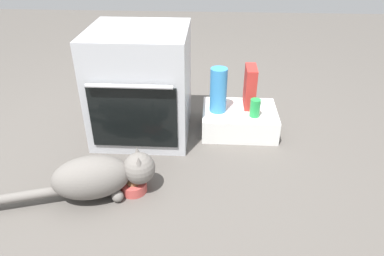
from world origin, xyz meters
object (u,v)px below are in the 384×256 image
at_px(pantry_cabinet, 239,120).
at_px(cat, 100,176).
at_px(food_bowl, 134,186).
at_px(oven, 141,84).
at_px(water_bottle, 218,90).
at_px(soda_can, 255,108).
at_px(cereal_box, 250,87).

xyz_separation_m(pantry_cabinet, cat, (-0.76, -0.72, 0.05)).
bearing_deg(cat, food_bowl, 0.00).
bearing_deg(cat, oven, 64.17).
bearing_deg(water_bottle, cat, -130.92).
height_order(oven, water_bottle, oven).
bearing_deg(water_bottle, food_bowl, -124.43).
distance_m(oven, soda_can, 0.75).
height_order(pantry_cabinet, water_bottle, water_bottle).
relative_size(oven, pantry_cabinet, 1.42).
height_order(food_bowl, soda_can, soda_can).
bearing_deg(food_bowl, cereal_box, 48.26).
xyz_separation_m(cat, water_bottle, (0.61, 0.70, 0.18)).
relative_size(oven, soda_can, 5.90).
bearing_deg(pantry_cabinet, cat, -136.50).
xyz_separation_m(oven, cereal_box, (0.71, 0.12, -0.05)).
bearing_deg(oven, food_bowl, -85.58).
relative_size(pantry_cabinet, cereal_box, 1.78).
relative_size(food_bowl, soda_can, 1.19).
bearing_deg(soda_can, cereal_box, 99.95).
xyz_separation_m(food_bowl, cat, (-0.16, -0.05, 0.09)).
bearing_deg(food_bowl, soda_can, 40.71).
height_order(oven, cereal_box, oven).
bearing_deg(cat, soda_can, 20.63).
distance_m(oven, pantry_cabinet, 0.71).
distance_m(pantry_cabinet, water_bottle, 0.27).
distance_m(food_bowl, water_bottle, 0.84).
bearing_deg(soda_can, cat, -143.00).
bearing_deg(oven, soda_can, -2.38).
xyz_separation_m(pantry_cabinet, cereal_box, (0.06, 0.07, 0.22)).
relative_size(water_bottle, soda_can, 2.50).
height_order(pantry_cabinet, cat, cat).
relative_size(cat, cereal_box, 2.91).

